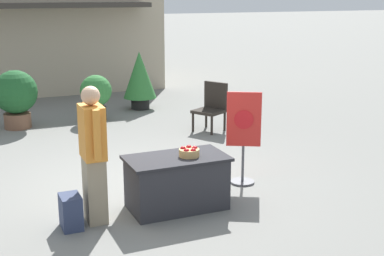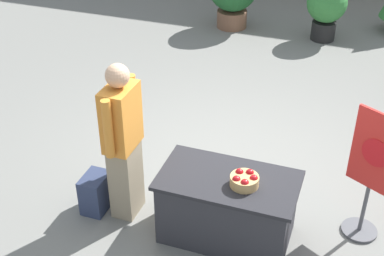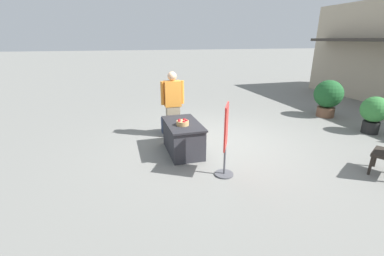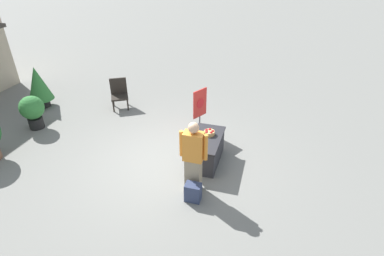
{
  "view_description": "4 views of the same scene",
  "coord_description": "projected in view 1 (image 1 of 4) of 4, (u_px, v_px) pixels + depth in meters",
  "views": [
    {
      "loc": [
        -2.2,
        -7.14,
        2.8
      ],
      "look_at": [
        0.67,
        -0.53,
        0.96
      ],
      "focal_mm": 50.0,
      "sensor_mm": 36.0,
      "label": 1
    },
    {
      "loc": [
        1.27,
        -4.81,
        3.83
      ],
      "look_at": [
        -0.32,
        -0.34,
        0.78
      ],
      "focal_mm": 50.0,
      "sensor_mm": 36.0,
      "label": 2
    },
    {
      "loc": [
        5.58,
        -2.29,
        2.48
      ],
      "look_at": [
        -0.06,
        -0.64,
        0.45
      ],
      "focal_mm": 24.0,
      "sensor_mm": 36.0,
      "label": 3
    },
    {
      "loc": [
        -5.75,
        -2.34,
        4.63
      ],
      "look_at": [
        0.12,
        -0.64,
        1.02
      ],
      "focal_mm": 28.0,
      "sensor_mm": 36.0,
      "label": 4
    }
  ],
  "objects": [
    {
      "name": "ground_plane",
      "position": [
        136.0,
        187.0,
        7.89
      ],
      "size": [
        120.0,
        120.0,
        0.0
      ],
      "primitive_type": "plane",
      "color": "slate"
    },
    {
      "name": "poster_board",
      "position": [
        243.0,
        136.0,
        7.89
      ],
      "size": [
        0.46,
        0.36,
        1.39
      ],
      "rotation": [
        0.0,
        0.0,
        -2.07
      ],
      "color": "#4C4C51",
      "rests_on": "ground_plane"
    },
    {
      "name": "potted_plant_near_right",
      "position": [
        96.0,
        94.0,
        11.81
      ],
      "size": [
        0.7,
        0.7,
        1.03
      ],
      "color": "black",
      "rests_on": "ground_plane"
    },
    {
      "name": "display_table",
      "position": [
        177.0,
        182.0,
        7.06
      ],
      "size": [
        1.33,
        0.74,
        0.71
      ],
      "color": "#2D2D33",
      "rests_on": "ground_plane"
    },
    {
      "name": "patio_chair",
      "position": [
        212.0,
        105.0,
        11.03
      ],
      "size": [
        0.75,
        0.75,
        0.99
      ],
      "rotation": [
        0.0,
        0.0,
        3.66
      ],
      "color": "#28231E",
      "rests_on": "ground_plane"
    },
    {
      "name": "backpack",
      "position": [
        71.0,
        212.0,
        6.48
      ],
      "size": [
        0.24,
        0.34,
        0.42
      ],
      "color": "#2D3856",
      "rests_on": "ground_plane"
    },
    {
      "name": "potted_plant_far_right",
      "position": [
        16.0,
        95.0,
        11.16
      ],
      "size": [
        0.91,
        0.91,
        1.23
      ],
      "color": "brown",
      "rests_on": "ground_plane"
    },
    {
      "name": "person_visitor",
      "position": [
        93.0,
        154.0,
        6.51
      ],
      "size": [
        0.26,
        0.61,
        1.72
      ],
      "rotation": [
        0.0,
        0.0,
        -0.01
      ],
      "color": "gray",
      "rests_on": "ground_plane"
    },
    {
      "name": "apple_basket",
      "position": [
        189.0,
        152.0,
        6.98
      ],
      "size": [
        0.27,
        0.27,
        0.13
      ],
      "color": "tan",
      "rests_on": "display_table"
    },
    {
      "name": "potted_plant_far_left",
      "position": [
        140.0,
        77.0,
        12.97
      ],
      "size": [
        0.8,
        0.8,
        1.41
      ],
      "color": "black",
      "rests_on": "ground_plane"
    }
  ]
}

